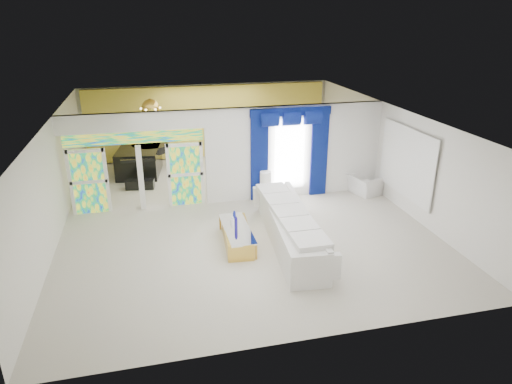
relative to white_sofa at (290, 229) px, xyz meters
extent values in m
plane|color=#B7AF9E|center=(-0.95, 2.27, -0.42)|extent=(12.00, 12.00, 0.00)
cube|color=white|center=(1.20, 3.27, 1.08)|extent=(5.70, 0.18, 3.00)
cube|color=white|center=(-3.80, 3.27, 2.30)|extent=(4.30, 0.18, 0.55)
cube|color=#994C3F|center=(-5.23, 3.27, 0.58)|extent=(0.95, 0.04, 2.00)
cube|color=#994C3F|center=(-2.38, 3.27, 0.58)|extent=(0.95, 0.04, 2.00)
cube|color=#994C3F|center=(-3.80, 3.27, 1.83)|extent=(4.00, 0.05, 0.35)
cube|color=white|center=(0.95, 3.17, 1.03)|extent=(1.00, 0.02, 2.30)
cube|color=#08044C|center=(-0.05, 3.14, 0.98)|extent=(0.55, 0.10, 2.80)
cube|color=#08044C|center=(1.95, 3.14, 0.98)|extent=(0.55, 0.10, 2.80)
cube|color=#08044C|center=(0.95, 3.14, 2.40)|extent=(2.60, 0.12, 0.25)
cube|color=white|center=(3.99, 1.27, 1.13)|extent=(0.04, 2.70, 1.90)
cube|color=gold|center=(-0.95, 8.17, 1.08)|extent=(9.70, 0.12, 2.90)
cube|color=white|center=(0.00, 0.00, 0.00)|extent=(1.32, 4.50, 0.85)
cube|color=gold|center=(-1.35, 0.30, -0.21)|extent=(0.81, 2.00, 0.43)
cube|color=silver|center=(0.40, 2.94, -0.22)|extent=(1.28, 0.55, 0.41)
cylinder|color=silver|center=(0.10, 2.94, 0.28)|extent=(0.36, 0.36, 0.58)
imported|color=white|center=(3.49, 2.81, -0.11)|extent=(1.08, 1.16, 0.62)
cube|color=black|center=(-3.83, 6.62, 0.06)|extent=(1.74, 2.12, 0.97)
cube|color=black|center=(-3.83, 5.02, -0.26)|extent=(1.00, 0.51, 0.32)
cube|color=tan|center=(-5.39, 4.37, -0.03)|extent=(0.61, 0.57, 0.79)
sphere|color=gold|center=(-3.25, 5.67, 2.23)|extent=(0.60, 0.60, 0.60)
cylinder|color=white|center=(-1.40, 0.66, 0.07)|extent=(0.11, 0.11, 0.12)
cylinder|color=#1D1592|center=(-1.37, 0.29, 0.16)|extent=(0.08, 0.08, 0.30)
cylinder|color=#152195|center=(-1.30, 0.90, 0.11)|extent=(0.08, 0.08, 0.19)
camera|label=1|loc=(-3.33, -10.20, 5.26)|focal=31.99mm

